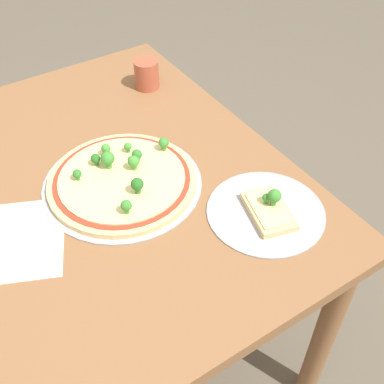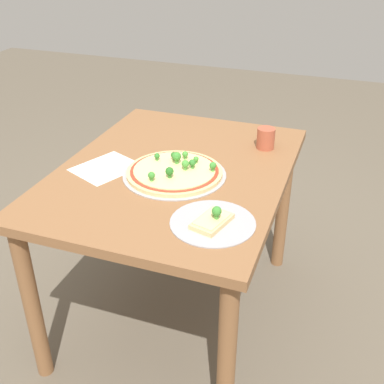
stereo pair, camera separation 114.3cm
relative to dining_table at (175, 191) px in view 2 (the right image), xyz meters
The scene contains 6 objects.
ground_plane 0.63m from the dining_table, ahead, with size 8.00×8.00×0.00m, color brown.
dining_table is the anchor object (origin of this frame).
pizza_tray_whole 0.13m from the dining_table, 155.32° to the right, with size 0.39×0.39×0.07m.
pizza_tray_slice 0.42m from the dining_table, 141.18° to the right, with size 0.27×0.27×0.07m.
drinking_cup 0.45m from the dining_table, 43.47° to the right, with size 0.07×0.07×0.09m, color #AD5138.
paper_menu 0.28m from the dining_table, 108.53° to the left, with size 0.23×0.19×0.00m, color white.
Camera 2 is at (-1.53, -0.62, 1.57)m, focal length 45.00 mm.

